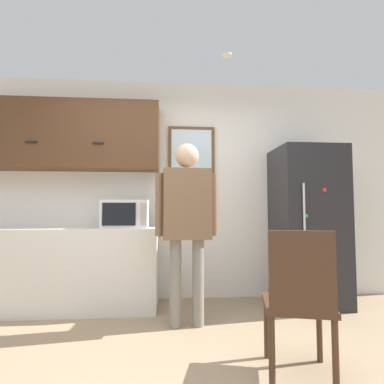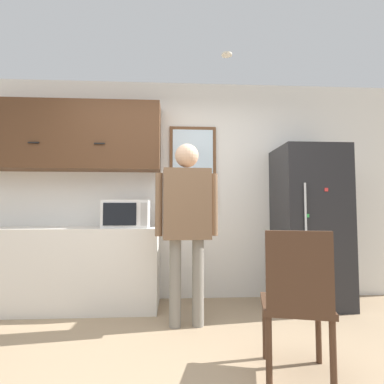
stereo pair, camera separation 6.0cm
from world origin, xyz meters
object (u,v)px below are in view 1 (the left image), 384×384
(microwave, at_px, (126,214))
(person, at_px, (187,213))
(chair, at_px, (299,296))
(refrigerator, at_px, (308,225))

(microwave, bearing_deg, person, -39.51)
(microwave, xyz_separation_m, chair, (1.31, -1.47, -0.51))
(microwave, height_order, person, person)
(person, bearing_deg, refrigerator, 17.23)
(microwave, distance_m, chair, 2.03)
(refrigerator, relative_size, chair, 1.90)
(refrigerator, xyz_separation_m, chair, (-0.78, -1.48, -0.38))
(microwave, height_order, refrigerator, refrigerator)
(person, bearing_deg, microwave, 136.93)
(refrigerator, height_order, chair, refrigerator)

